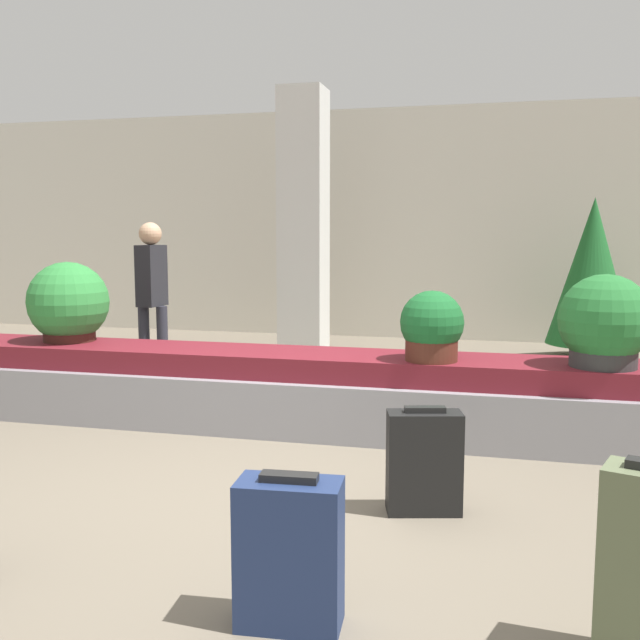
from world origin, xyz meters
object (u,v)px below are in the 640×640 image
(decorated_tree, at_px, (592,272))
(suitcase_3, at_px, (424,462))
(pillar, at_px, (304,223))
(suitcase_2, at_px, (290,553))
(potted_plant_0, at_px, (68,304))
(potted_plant_1, at_px, (605,324))
(traveler_0, at_px, (152,288))
(potted_plant_2, at_px, (432,327))

(decorated_tree, bearing_deg, suitcase_3, -105.56)
(pillar, distance_m, suitcase_2, 6.32)
(potted_plant_0, height_order, potted_plant_1, potted_plant_0)
(suitcase_3, bearing_deg, potted_plant_0, 139.71)
(traveler_0, bearing_deg, potted_plant_2, 68.31)
(potted_plant_0, height_order, potted_plant_2, potted_plant_0)
(potted_plant_0, xyz_separation_m, decorated_tree, (4.54, 3.63, 0.14))
(suitcase_2, xyz_separation_m, traveler_0, (-2.58, 3.98, 0.65))
(suitcase_2, distance_m, traveler_0, 4.79)
(potted_plant_2, bearing_deg, traveler_0, 153.75)
(potted_plant_1, bearing_deg, potted_plant_0, 177.89)
(potted_plant_0, bearing_deg, potted_plant_1, -2.11)
(pillar, relative_size, traveler_0, 2.01)
(suitcase_2, relative_size, potted_plant_1, 0.95)
(decorated_tree, bearing_deg, potted_plant_0, -141.36)
(suitcase_2, relative_size, potted_plant_2, 1.20)
(traveler_0, bearing_deg, potted_plant_0, -1.72)
(potted_plant_0, distance_m, decorated_tree, 5.81)
(suitcase_2, bearing_deg, potted_plant_0, 130.41)
(pillar, xyz_separation_m, potted_plant_0, (-1.15, -3.22, -0.70))
(pillar, bearing_deg, potted_plant_1, -48.28)
(decorated_tree, bearing_deg, traveler_0, -151.39)
(pillar, relative_size, potted_plant_2, 6.42)
(suitcase_2, distance_m, potted_plant_0, 3.92)
(suitcase_2, height_order, traveler_0, traveler_0)
(potted_plant_2, relative_size, decorated_tree, 0.26)
(potted_plant_0, distance_m, potted_plant_1, 4.17)
(suitcase_3, bearing_deg, potted_plant_1, 38.02)
(potted_plant_2, bearing_deg, potted_plant_0, 176.29)
(potted_plant_1, bearing_deg, traveler_0, 161.10)
(suitcase_2, distance_m, potted_plant_1, 3.04)
(suitcase_2, relative_size, suitcase_3, 1.04)
(traveler_0, bearing_deg, potted_plant_1, 75.66)
(potted_plant_1, height_order, decorated_tree, decorated_tree)
(potted_plant_1, bearing_deg, suitcase_2, -119.05)
(suitcase_3, relative_size, potted_plant_1, 0.92)
(pillar, xyz_separation_m, potted_plant_2, (1.86, -3.42, -0.78))
(potted_plant_2, bearing_deg, decorated_tree, 68.33)
(suitcase_2, relative_size, potted_plant_0, 0.90)
(potted_plant_0, relative_size, potted_plant_1, 1.06)
(potted_plant_0, height_order, decorated_tree, decorated_tree)
(suitcase_2, bearing_deg, decorated_tree, 69.91)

